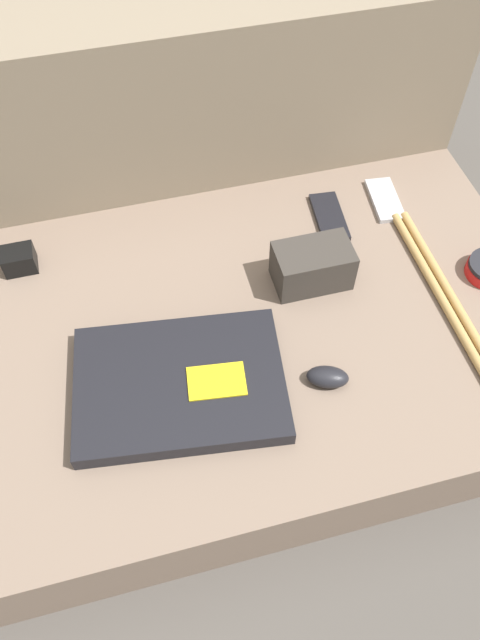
{
  "coord_description": "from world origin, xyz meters",
  "views": [
    {
      "loc": [
        -0.15,
        -0.59,
        1.02
      ],
      "look_at": [
        0.0,
        0.0,
        0.16
      ],
      "focal_mm": 35.0,
      "sensor_mm": 36.0,
      "label": 1
    }
  ],
  "objects": [
    {
      "name": "camera_pouch",
      "position": [
        0.15,
        0.07,
        0.18
      ],
      "size": [
        0.13,
        0.08,
        0.08
      ],
      "color": "#38332D",
      "rests_on": "couch_seat"
    },
    {
      "name": "charger_brick",
      "position": [
        -0.35,
        0.23,
        0.16
      ],
      "size": [
        0.06,
        0.05,
        0.04
      ],
      "color": "black",
      "rests_on": "couch_seat"
    },
    {
      "name": "ground_plane",
      "position": [
        0.0,
        0.0,
        0.0
      ],
      "size": [
        8.0,
        8.0,
        0.0
      ],
      "primitive_type": "plane",
      "color": "#4C4742"
    },
    {
      "name": "computer_mouse",
      "position": [
        0.11,
        -0.14,
        0.16
      ],
      "size": [
        0.08,
        0.06,
        0.03
      ],
      "rotation": [
        0.0,
        0.0,
        -0.36
      ],
      "color": "black",
      "rests_on": "couch_seat"
    },
    {
      "name": "laptop",
      "position": [
        -0.12,
        -0.09,
        0.16
      ],
      "size": [
        0.36,
        0.27,
        0.03
      ],
      "rotation": [
        0.0,
        0.0,
        -0.13
      ],
      "color": "black",
      "rests_on": "couch_seat"
    },
    {
      "name": "phone_silver",
      "position": [
        0.36,
        0.22,
        0.15
      ],
      "size": [
        0.06,
        0.12,
        0.01
      ],
      "rotation": [
        0.0,
        0.0,
        -0.11
      ],
      "color": "#B7B7BC",
      "rests_on": "couch_seat"
    },
    {
      "name": "drumstick_pair",
      "position": [
        0.36,
        -0.03,
        0.15
      ],
      "size": [
        0.04,
        0.4,
        0.02
      ],
      "rotation": [
        0.0,
        0.0,
        0.0
      ],
      "color": "tan",
      "rests_on": "couch_seat"
    },
    {
      "name": "couch_backrest",
      "position": [
        0.0,
        0.44,
        0.24
      ],
      "size": [
        1.1,
        0.2,
        0.48
      ],
      "color": "#7F705B",
      "rests_on": "ground_plane"
    },
    {
      "name": "phone_black",
      "position": [
        0.23,
        0.2,
        0.15
      ],
      "size": [
        0.07,
        0.13,
        0.01
      ],
      "rotation": [
        0.0,
        0.0,
        -0.1
      ],
      "color": "black",
      "rests_on": "couch_seat"
    },
    {
      "name": "couch_seat",
      "position": [
        0.0,
        0.0,
        0.07
      ],
      "size": [
        1.1,
        0.68,
        0.14
      ],
      "color": "#7A6656",
      "rests_on": "ground_plane"
    }
  ]
}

